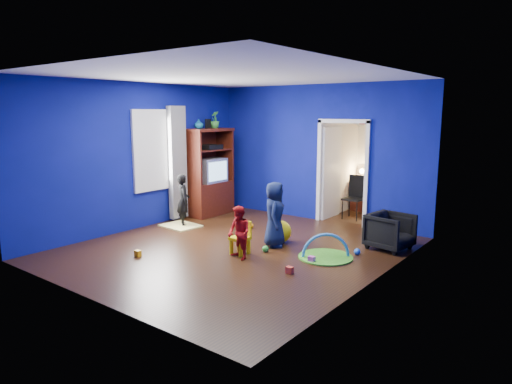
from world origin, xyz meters
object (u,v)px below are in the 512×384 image
Objects in this scene: armchair at (390,231)px; crt_tv at (210,170)px; toddler_red at (239,233)px; tv_armoire at (209,172)px; child_black at (183,200)px; folding_chair at (353,198)px; vase at (199,124)px; study_desk at (371,196)px; hopper_ball at (280,232)px; play_mat at (325,257)px; kid_chair at (240,239)px; child_navy at (275,214)px.

crt_tv is at bearing 96.94° from armchair.
tv_armoire is (-2.62, 2.10, 0.55)m from toddler_red.
armchair is at bearing -132.53° from child_black.
folding_chair is at bearing -99.49° from child_black.
vase is at bearing -35.34° from child_black.
study_desk is at bearing 45.22° from vase.
hopper_ball is (2.61, -0.62, -1.86)m from vase.
crt_tv is 0.76× the size of folding_chair.
vase is at bearing 166.27° from play_mat.
hopper_ball is (-0.01, 1.17, -0.23)m from toddler_red.
armchair is 3.05m from study_desk.
folding_chair is at bearing 84.81° from kid_chair.
armchair reaches higher than play_mat.
armchair is 4.67m from vase.
child_navy is at bearing 106.79° from toddler_red.
tv_armoire is 2.87m from hopper_ball.
folding_chair is (-0.87, 2.78, 0.45)m from play_mat.
armchair is 2.62m from toddler_red.
folding_chair is at bearing 29.64° from crt_tv.
folding_chair reaches higher than toddler_red.
vase is at bearing -134.78° from study_desk.
tv_armoire is at bearing -40.73° from child_black.
vase is at bearing 164.70° from toddler_red.
crt_tv is (-2.58, 2.10, 0.59)m from toddler_red.
tv_armoire is (-0.32, 1.12, 0.45)m from child_black.
study_desk is (2.82, 2.84, -1.69)m from vase.
child_black is 4.44m from study_desk.
child_navy is (-1.66, -1.07, 0.26)m from armchair.
crt_tv is 2.85m from hopper_ball.
toddler_red is at bearing -39.13° from crt_tv.
folding_chair is (-1.50, 1.69, 0.15)m from armchair.
play_mat is at bearing -121.95° from child_navy.
child_black is at bearing -75.95° from crt_tv.
hopper_ball is 0.46× the size of study_desk.
child_black is at bearing -132.80° from folding_chair.
child_black is 1.22× the size of play_mat.
child_black is 2.50m from toddler_red.
armchair is 0.78× the size of study_desk.
toddler_red is at bearing -140.01° from play_mat.
child_black is 1.25m from tv_armoire.
play_mat is at bearing -76.97° from study_desk.
tv_armoire reaches higher than toddler_red.
study_desk is 0.96× the size of folding_chair.
vase is (-4.32, -0.19, 1.75)m from armchair.
child_black is at bearing 160.68° from kid_chair.
tv_armoire is at bearing 160.47° from toddler_red.
armchair is 0.80× the size of toddler_red.
vase is 0.24× the size of play_mat.
child_navy reaches higher than study_desk.
study_desk is at bearing 106.66° from toddler_red.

